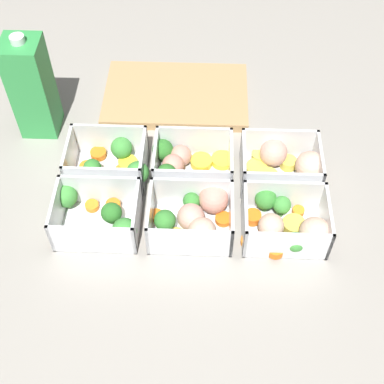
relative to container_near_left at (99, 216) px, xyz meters
The scene contains 9 objects.
ground_plane 0.16m from the container_near_left, 21.10° to the left, with size 4.00×4.00×0.00m, color gray.
container_near_left is the anchor object (origin of this frame).
container_near_center 0.15m from the container_near_left, ahead, with size 0.14×0.12×0.07m.
container_near_right 0.30m from the container_near_left, ahead, with size 0.15×0.12×0.07m.
container_far_left 0.11m from the container_near_left, 86.68° to the left, with size 0.15×0.11×0.07m.
container_far_center 0.18m from the container_near_left, 40.77° to the left, with size 0.15×0.12×0.07m.
container_far_right 0.33m from the container_near_left, 21.86° to the left, with size 0.15×0.12×0.07m.
juice_carton 0.27m from the container_near_left, 122.24° to the left, with size 0.07×0.07×0.20m.
cutting_board 0.33m from the container_near_left, 71.12° to the left, with size 0.28×0.18×0.02m.
Camera 1 is at (0.02, -0.55, 0.72)m, focal length 50.00 mm.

